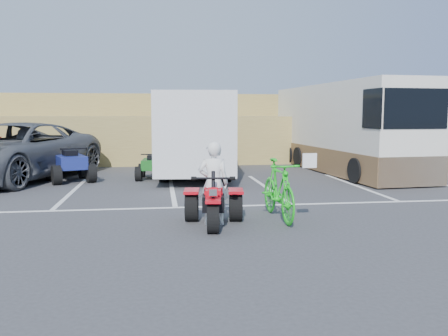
{
  "coord_description": "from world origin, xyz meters",
  "views": [
    {
      "loc": [
        -0.35,
        -8.19,
        2.11
      ],
      "look_at": [
        0.98,
        1.43,
        1.0
      ],
      "focal_mm": 38.0,
      "sensor_mm": 36.0,
      "label": 1
    }
  ],
  "objects": [
    {
      "name": "green_dirt_bike",
      "position": [
        2.02,
        0.97,
        0.6
      ],
      "size": [
        0.66,
        2.03,
        1.21
      ],
      "primitive_type": "imported",
      "rotation": [
        0.0,
        0.0,
        0.05
      ],
      "color": "#14BF19",
      "rests_on": "ground"
    },
    {
      "name": "grey_pickup",
      "position": [
        -4.91,
        7.6,
        0.92
      ],
      "size": [
        5.14,
        7.25,
        1.84
      ],
      "primitive_type": "imported",
      "rotation": [
        0.0,
        0.0,
        -0.35
      ],
      "color": "#4B4E53",
      "rests_on": "ground"
    },
    {
      "name": "quad_atv_green",
      "position": [
        -0.56,
        7.25,
        0.0
      ],
      "size": [
        1.11,
        1.42,
        0.88
      ],
      "primitive_type": null,
      "rotation": [
        0.0,
        0.0,
        -0.08
      ],
      "color": "#145A1A",
      "rests_on": "ground"
    },
    {
      "name": "grass_embankment",
      "position": [
        0.0,
        15.48,
        1.42
      ],
      "size": [
        40.0,
        8.5,
        3.1
      ],
      "color": "olive",
      "rests_on": "ground"
    },
    {
      "name": "rv_motorhome",
      "position": [
        6.43,
        8.55,
        1.36
      ],
      "size": [
        2.87,
        8.84,
        3.12
      ],
      "rotation": [
        0.0,
        0.0,
        0.08
      ],
      "color": "silver",
      "rests_on": "ground"
    },
    {
      "name": "parking_stripes",
      "position": [
        0.87,
        4.07,
        0.0
      ],
      "size": [
        28.0,
        5.16,
        0.01
      ],
      "color": "white",
      "rests_on": "ground"
    },
    {
      "name": "red_trike_atv",
      "position": [
        0.65,
        0.53,
        0.0
      ],
      "size": [
        1.34,
        1.68,
        1.0
      ],
      "primitive_type": null,
      "rotation": [
        0.0,
        0.0,
        -0.13
      ],
      "color": "red",
      "rests_on": "ground"
    },
    {
      "name": "quad_atv_blue",
      "position": [
        -3.11,
        7.07,
        0.0
      ],
      "size": [
        1.78,
        2.03,
        1.11
      ],
      "primitive_type": null,
      "rotation": [
        0.0,
        0.0,
        0.36
      ],
      "color": "navy",
      "rests_on": "ground"
    },
    {
      "name": "rider",
      "position": [
        0.67,
        0.68,
        0.8
      ],
      "size": [
        0.62,
        0.45,
        1.59
      ],
      "primitive_type": "imported",
      "rotation": [
        0.0,
        0.0,
        3.02
      ],
      "color": "white",
      "rests_on": "ground"
    },
    {
      "name": "cargo_trailer",
      "position": [
        0.89,
        7.88,
        1.5
      ],
      "size": [
        2.85,
        6.1,
        2.77
      ],
      "rotation": [
        0.0,
        0.0,
        -0.08
      ],
      "color": "silver",
      "rests_on": "ground"
    },
    {
      "name": "ground",
      "position": [
        0.0,
        0.0,
        0.0
      ],
      "size": [
        100.0,
        100.0,
        0.0
      ],
      "primitive_type": "plane",
      "color": "#38383B",
      "rests_on": "ground"
    }
  ]
}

